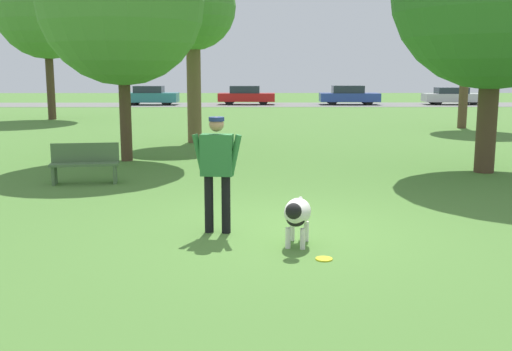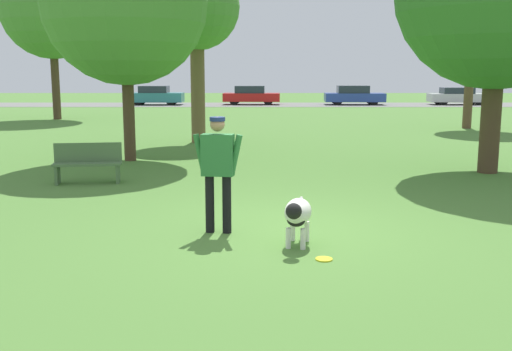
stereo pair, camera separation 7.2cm
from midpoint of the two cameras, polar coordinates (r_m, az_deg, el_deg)
ground_plane at (r=8.98m, az=2.09°, el=-5.12°), size 120.00×120.00×0.00m
far_road_strip at (r=43.59m, az=-0.02°, el=6.76°), size 120.00×6.00×0.01m
person at (r=8.60m, az=-3.97°, el=1.07°), size 0.73×0.28×1.69m
dog at (r=8.04m, az=3.68°, el=-3.63°), size 0.48×1.00×0.66m
frisbee at (r=7.60m, az=6.22°, el=-7.90°), size 0.22×0.22×0.02m
tree_far_left at (r=31.69m, az=-19.43°, el=14.85°), size 4.94×4.94×7.89m
tree_near_left at (r=16.19m, az=-12.84°, el=15.82°), size 4.24×4.24×6.20m
tree_mid_center at (r=20.13m, az=-6.16°, el=15.48°), size 2.80×2.80×5.81m
tree_far_right at (r=26.73m, az=19.55°, el=15.34°), size 3.51×3.51×6.95m
parked_car_teal at (r=43.98m, az=-10.08°, el=7.50°), size 3.92×1.83×1.36m
parked_car_red at (r=43.75m, az=-0.99°, el=7.64°), size 4.15×1.83×1.35m
parked_car_blue at (r=44.15m, az=8.80°, el=7.56°), size 4.32×1.98×1.38m
parked_car_silver at (r=45.97m, az=18.16°, el=7.20°), size 4.24×1.82×1.24m
park_bench at (r=13.09m, az=-16.14°, el=1.24°), size 1.44×0.59×0.84m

